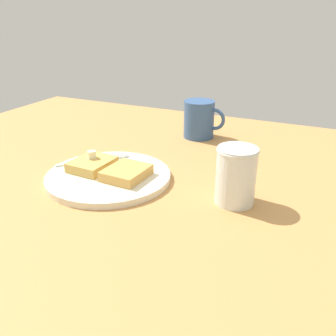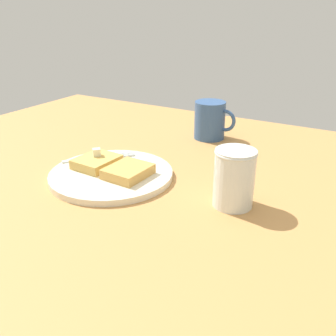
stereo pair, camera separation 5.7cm
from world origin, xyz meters
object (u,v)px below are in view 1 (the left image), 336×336
at_px(fork, 98,159).
at_px(syrup_jar, 236,178).
at_px(coffee_mug, 200,119).
at_px(plate, 110,175).

distance_m(fork, syrup_jar, 0.32).
distance_m(syrup_jar, coffee_mug, 0.37).
height_order(fork, coffee_mug, coffee_mug).
xyz_separation_m(fork, syrup_jar, (0.32, -0.04, 0.03)).
xyz_separation_m(plate, fork, (-0.06, 0.05, 0.01)).
distance_m(plate, syrup_jar, 0.26).
height_order(plate, syrup_jar, syrup_jar).
bearing_deg(coffee_mug, syrup_jar, -59.50).
xyz_separation_m(syrup_jar, coffee_mug, (-0.19, 0.31, 0.00)).
bearing_deg(plate, coffee_mug, 77.71).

